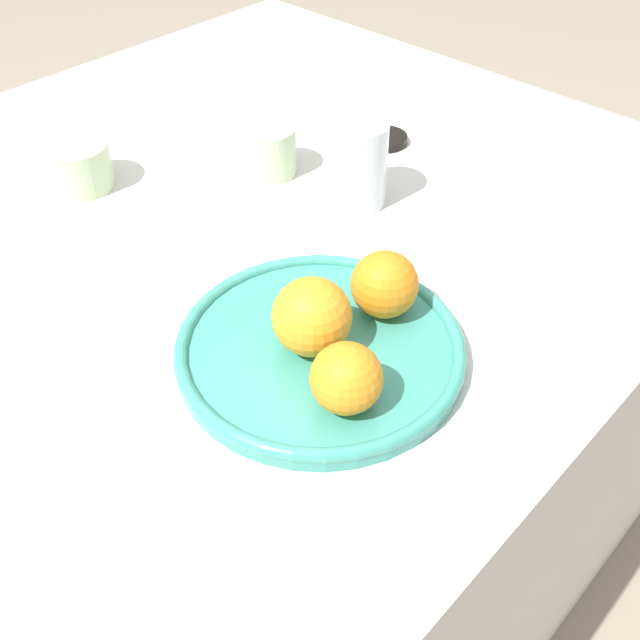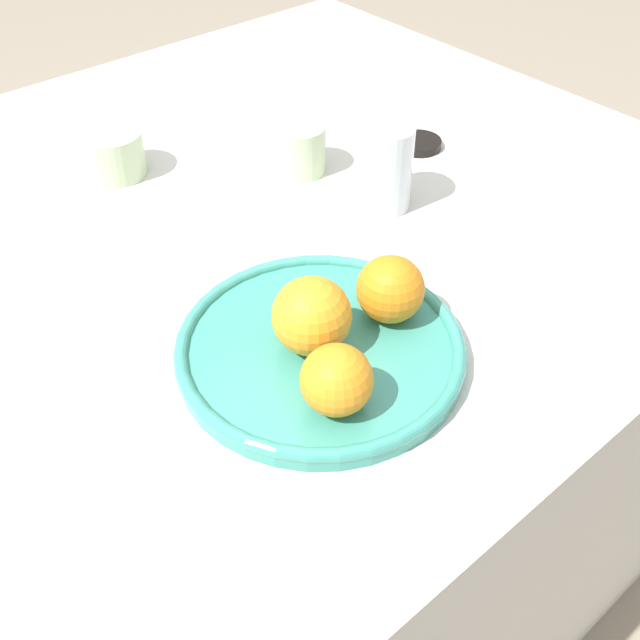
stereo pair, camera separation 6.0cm
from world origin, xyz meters
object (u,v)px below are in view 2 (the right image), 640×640
(cup_0, at_px, (299,148))
(cup_1, at_px, (113,154))
(orange_1, at_px, (316,314))
(water_glass, at_px, (384,167))
(fruit_platter, at_px, (320,348))
(orange_2, at_px, (337,380))
(orange_0, at_px, (390,289))
(soy_dish, at_px, (419,144))

(cup_0, height_order, cup_1, cup_0)
(orange_1, relative_size, cup_0, 1.06)
(water_glass, height_order, cup_0, water_glass)
(cup_0, bearing_deg, cup_1, 141.48)
(water_glass, bearing_deg, fruit_platter, -146.41)
(cup_1, bearing_deg, orange_2, -96.90)
(fruit_platter, xyz_separation_m, water_glass, (0.25, 0.16, 0.04))
(orange_1, relative_size, water_glass, 0.71)
(water_glass, bearing_deg, cup_1, 127.18)
(fruit_platter, height_order, water_glass, water_glass)
(orange_0, distance_m, cup_0, 0.34)
(fruit_platter, relative_size, orange_1, 3.71)
(orange_2, bearing_deg, water_glass, 39.23)
(orange_2, distance_m, cup_1, 0.53)
(fruit_platter, relative_size, cup_0, 3.95)
(water_glass, xyz_separation_m, soy_dish, (0.15, 0.07, -0.05))
(fruit_platter, height_order, cup_1, cup_1)
(cup_0, xyz_separation_m, soy_dish, (0.17, -0.06, -0.03))
(orange_2, relative_size, water_glass, 0.60)
(orange_2, relative_size, cup_0, 0.91)
(fruit_platter, relative_size, cup_1, 3.50)
(orange_2, distance_m, water_glass, 0.37)
(orange_1, relative_size, orange_2, 1.17)
(soy_dish, bearing_deg, orange_1, -149.52)
(orange_0, relative_size, orange_1, 0.89)
(water_glass, distance_m, cup_1, 0.37)
(cup_1, bearing_deg, fruit_platter, -92.80)
(water_glass, xyz_separation_m, cup_1, (-0.22, 0.29, -0.03))
(orange_0, bearing_deg, orange_2, -154.89)
(water_glass, relative_size, cup_0, 1.50)
(fruit_platter, bearing_deg, orange_0, -8.34)
(fruit_platter, height_order, soy_dish, fruit_platter)
(fruit_platter, relative_size, orange_0, 4.15)
(cup_1, distance_m, soy_dish, 0.43)
(water_glass, xyz_separation_m, cup_0, (-0.03, 0.14, -0.02))
(fruit_platter, distance_m, soy_dish, 0.46)
(orange_0, bearing_deg, cup_0, 66.61)
(fruit_platter, distance_m, water_glass, 0.30)
(cup_1, bearing_deg, orange_0, -82.49)
(cup_1, bearing_deg, cup_0, -38.52)
(orange_2, height_order, cup_0, orange_2)
(orange_2, relative_size, cup_1, 0.80)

